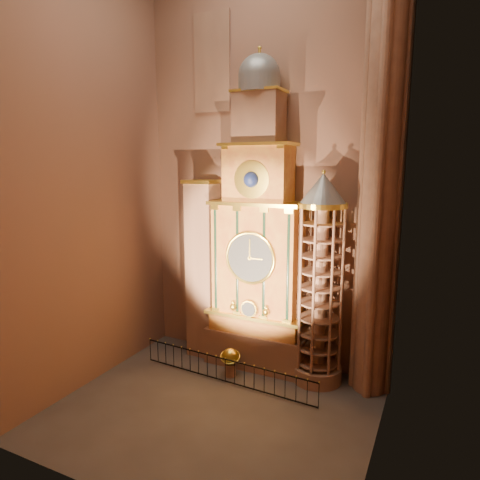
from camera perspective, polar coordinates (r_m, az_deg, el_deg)
The scene contains 11 objects.
floor at distance 21.07m, azimuth -3.50°, elevation -21.61°, with size 14.00×14.00×0.00m, color #383330.
wall_back at distance 23.33m, azimuth 3.48°, elevation 9.93°, with size 22.00×22.00×0.00m, color #895A4A.
wall_left at distance 22.21m, azimuth -20.04°, elevation 9.33°, with size 22.00×22.00×0.00m, color #895A4A.
wall_right at distance 15.70m, azimuth 19.27°, elevation 9.27°, with size 22.00×22.00×0.00m, color #895A4A.
astronomical_clock at distance 22.80m, azimuth 2.38°, elevation -1.00°, with size 5.60×2.41×16.70m.
portrait_tower at distance 24.66m, azimuth -4.92°, elevation -3.81°, with size 1.80×1.60×10.20m.
stair_turret at distance 21.78m, azimuth 10.61°, elevation -5.52°, with size 2.50×2.50×10.80m.
gothic_pier at distance 20.78m, azimuth 18.38°, elevation 9.41°, with size 2.04×2.04×22.00m.
stained_glass_window at distance 25.22m, azimuth -3.75°, elevation 22.53°, with size 2.20×0.14×5.20m.
celestial_globe at distance 23.35m, azimuth -1.32°, elevation -15.65°, with size 1.31×1.27×1.54m.
iron_railing at distance 22.79m, azimuth -1.97°, elevation -17.00°, with size 9.90×0.69×1.27m.
Camera 1 is at (8.81, -15.60, 11.10)m, focal length 32.00 mm.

